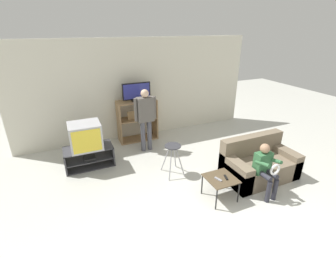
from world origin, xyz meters
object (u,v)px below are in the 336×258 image
at_px(tv_stand, 89,157).
at_px(person_seated_child, 266,166).
at_px(folding_stool, 173,151).
at_px(snack_table, 221,180).
at_px(television_main, 85,136).
at_px(media_shelf, 137,120).
at_px(remote_control_black, 226,177).
at_px(person_standing_adult, 145,115).
at_px(remote_control_white, 218,179).
at_px(television_flat, 137,92).
at_px(couch, 258,164).

xyz_separation_m(tv_stand, person_seated_child, (2.75, -2.27, 0.36)).
relative_size(folding_stool, snack_table, 1.30).
relative_size(tv_stand, television_main, 1.59).
height_order(tv_stand, snack_table, tv_stand).
bearing_deg(media_shelf, remote_control_black, -77.27).
distance_m(snack_table, person_standing_adult, 2.40).
bearing_deg(remote_control_white, person_seated_child, -28.77).
height_order(television_main, media_shelf, media_shelf).
relative_size(tv_stand, remote_control_white, 7.05).
bearing_deg(television_flat, remote_control_white, -80.32).
distance_m(tv_stand, couch, 3.56).
bearing_deg(person_standing_adult, remote_control_white, -77.45).
bearing_deg(snack_table, television_flat, 101.14).
bearing_deg(media_shelf, television_main, -147.52).
bearing_deg(couch, person_standing_adult, 130.14).
relative_size(television_main, couch, 0.44).
bearing_deg(couch, media_shelf, 122.23).
relative_size(tv_stand, person_seated_child, 1.04).
bearing_deg(remote_control_white, remote_control_black, -19.79).
relative_size(media_shelf, couch, 0.75).
relative_size(folding_stool, person_seated_child, 0.67).
height_order(television_main, remote_control_black, television_main).
relative_size(remote_control_black, person_standing_adult, 0.09).
distance_m(remote_control_white, person_standing_adult, 2.39).
height_order(tv_stand, person_seated_child, person_seated_child).
bearing_deg(tv_stand, media_shelf, 32.64).
distance_m(tv_stand, person_standing_adult, 1.57).
bearing_deg(folding_stool, snack_table, -67.72).
xyz_separation_m(television_main, person_seated_child, (2.77, -2.26, -0.15)).
relative_size(snack_table, remote_control_white, 3.49).
distance_m(tv_stand, television_flat, 1.96).
distance_m(media_shelf, snack_table, 3.01).
height_order(tv_stand, media_shelf, media_shelf).
bearing_deg(couch, folding_stool, 152.76).
bearing_deg(television_flat, person_standing_adult, -90.45).
bearing_deg(remote_control_black, snack_table, 177.53).
distance_m(remote_control_black, person_standing_adult, 2.44).
bearing_deg(remote_control_white, couch, -3.34).
bearing_deg(television_main, remote_control_black, -45.32).
height_order(snack_table, couch, couch).
xyz_separation_m(remote_control_black, couch, (1.02, 0.29, -0.15)).
bearing_deg(media_shelf, television_flat, -58.83).
relative_size(tv_stand, couch, 0.70).
distance_m(television_main, television_flat, 1.75).
distance_m(television_main, person_standing_adult, 1.43).
xyz_separation_m(folding_stool, couch, (1.54, -0.79, -0.24)).
relative_size(television_flat, folding_stool, 1.11).
xyz_separation_m(television_flat, person_seated_child, (1.36, -3.13, -0.73)).
height_order(television_main, person_seated_child, television_main).
bearing_deg(tv_stand, remote_control_white, -47.84).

